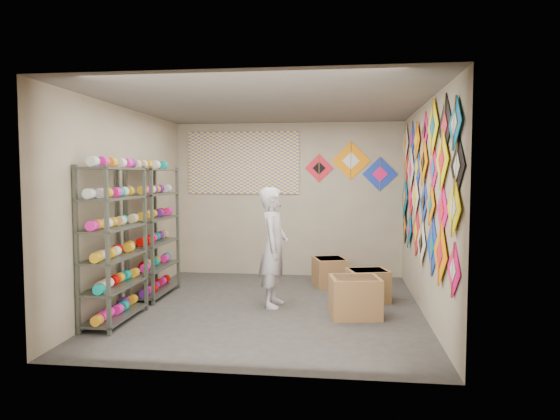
# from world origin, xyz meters

# --- Properties ---
(ground) EXTENTS (4.50, 4.50, 0.00)m
(ground) POSITION_xyz_m (0.00, 0.00, 0.00)
(ground) COLOR #33302D
(room_walls) EXTENTS (4.50, 4.50, 4.50)m
(room_walls) POSITION_xyz_m (0.00, 0.00, 1.64)
(room_walls) COLOR tan
(room_walls) RESTS_ON ground
(shelf_rack_front) EXTENTS (0.40, 1.10, 1.90)m
(shelf_rack_front) POSITION_xyz_m (-1.78, -0.85, 0.95)
(shelf_rack_front) COLOR #4C5147
(shelf_rack_front) RESTS_ON ground
(shelf_rack_back) EXTENTS (0.40, 1.10, 1.90)m
(shelf_rack_back) POSITION_xyz_m (-1.78, 0.45, 0.95)
(shelf_rack_back) COLOR #4C5147
(shelf_rack_back) RESTS_ON ground
(string_spools) EXTENTS (0.12, 2.36, 0.12)m
(string_spools) POSITION_xyz_m (-1.78, -0.20, 1.05)
(string_spools) COLOR #FF1DA2
(string_spools) RESTS_ON ground
(kite_wall_display) EXTENTS (0.05, 4.28, 2.06)m
(kite_wall_display) POSITION_xyz_m (1.98, 0.04, 1.62)
(kite_wall_display) COLOR #F60F6E
(kite_wall_display) RESTS_ON room_walls
(back_wall_kites) EXTENTS (1.60, 0.02, 0.87)m
(back_wall_kites) POSITION_xyz_m (1.14, 2.24, 1.92)
(back_wall_kites) COLOR red
(back_wall_kites) RESTS_ON room_walls
(poster) EXTENTS (2.00, 0.01, 1.10)m
(poster) POSITION_xyz_m (-0.80, 2.23, 2.00)
(poster) COLOR #754698
(poster) RESTS_ON room_walls
(shopkeeper) EXTENTS (0.62, 0.44, 1.62)m
(shopkeeper) POSITION_xyz_m (0.04, 0.11, 0.81)
(shopkeeper) COLOR beige
(shopkeeper) RESTS_ON ground
(carton_a) EXTENTS (0.68, 0.60, 0.50)m
(carton_a) POSITION_xyz_m (1.12, -0.29, 0.25)
(carton_a) COLOR brown
(carton_a) RESTS_ON ground
(carton_b) EXTENTS (0.65, 0.58, 0.45)m
(carton_b) POSITION_xyz_m (1.32, 0.52, 0.22)
(carton_b) COLOR brown
(carton_b) RESTS_ON ground
(carton_c) EXTENTS (0.61, 0.64, 0.46)m
(carton_c) POSITION_xyz_m (0.77, 1.40, 0.23)
(carton_c) COLOR brown
(carton_c) RESTS_ON ground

